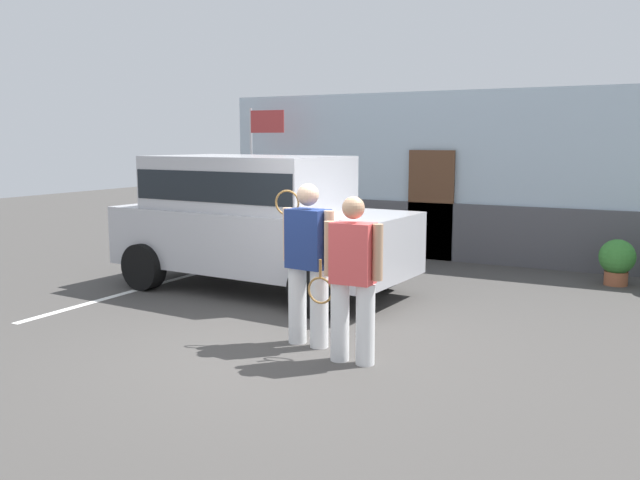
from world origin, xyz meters
The scene contains 8 objects.
ground_plane centered at (0.00, 0.00, 0.00)m, with size 40.00×40.00×0.00m, color #423F3D.
parking_stripe_0 centered at (-3.49, 1.50, 0.00)m, with size 0.12×4.40×0.01m, color silver.
house_frontage centered at (0.00, 6.41, 1.51)m, with size 9.65×0.40×3.21m.
parked_suv centered at (-1.91, 2.42, 1.15)m, with size 4.71×2.40×2.05m.
tennis_player_man centered at (0.19, 0.28, 0.95)m, with size 0.80×0.33×1.82m.
tennis_player_woman centered at (0.89, -0.04, 0.89)m, with size 0.90×0.28×1.73m.
potted_plant_by_porch centered at (3.01, 5.33, 0.41)m, with size 0.56×0.56×0.74m.
flag_pole centered at (-3.87, 5.56, 2.04)m, with size 0.80×0.08×2.94m.
Camera 1 is at (3.73, -6.13, 2.28)m, focal length 37.65 mm.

